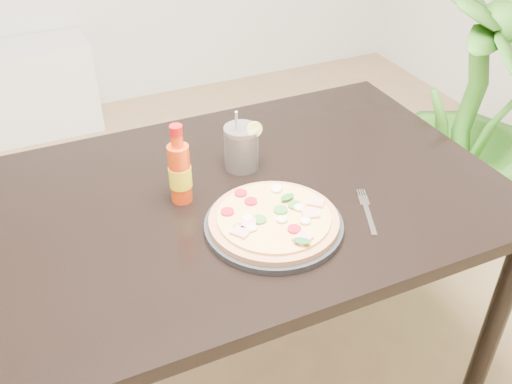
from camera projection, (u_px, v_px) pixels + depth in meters
name	position (u px, v px, depth m)	size (l,w,h in m)	color
floor	(257.00, 377.00, 1.92)	(4.50, 4.50, 0.00)	#9E7A51
dining_table	(238.00, 218.00, 1.55)	(1.40, 0.90, 0.75)	black
plate	(274.00, 225.00, 1.37)	(0.34, 0.34, 0.02)	black
pizza	(274.00, 219.00, 1.36)	(0.31, 0.31, 0.03)	tan
hot_sauce_bottle	(180.00, 172.00, 1.42)	(0.06, 0.06, 0.22)	red
cola_cup	(241.00, 148.00, 1.57)	(0.10, 0.10, 0.18)	black
fork	(367.00, 210.00, 1.43)	(0.09, 0.18, 0.00)	silver
houseplant	(469.00, 119.00, 2.29)	(0.60, 0.60, 1.06)	#35771F
plant_pot	(448.00, 204.00, 2.53)	(0.28, 0.28, 0.22)	brown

